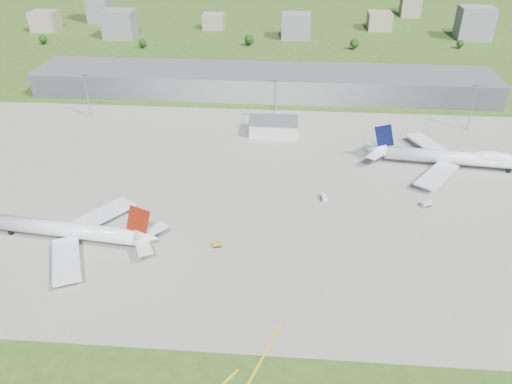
# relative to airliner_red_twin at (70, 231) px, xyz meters

# --- Properties ---
(ground) EXTENTS (1400.00, 1400.00, 0.00)m
(ground) POSITION_rel_airliner_red_twin_xyz_m (62.77, 155.67, -5.37)
(ground) COLOR #2D4D18
(ground) RESTS_ON ground
(apron) EXTENTS (360.00, 190.00, 0.08)m
(apron) POSITION_rel_airliner_red_twin_xyz_m (72.77, 45.67, -5.33)
(apron) COLOR gray
(apron) RESTS_ON ground
(terminal) EXTENTS (300.00, 42.00, 15.00)m
(terminal) POSITION_rel_airliner_red_twin_xyz_m (62.77, 170.67, 2.13)
(terminal) COLOR gray
(terminal) RESTS_ON ground
(ops_building) EXTENTS (26.00, 16.00, 8.00)m
(ops_building) POSITION_rel_airliner_red_twin_xyz_m (72.77, 105.67, -1.37)
(ops_building) COLOR silver
(ops_building) RESTS_ON ground
(mast_west) EXTENTS (3.50, 2.00, 25.90)m
(mast_west) POSITION_rel_airliner_red_twin_xyz_m (-37.23, 120.67, 12.34)
(mast_west) COLOR gray
(mast_west) RESTS_ON ground
(mast_center) EXTENTS (3.50, 2.00, 25.90)m
(mast_center) POSITION_rel_airliner_red_twin_xyz_m (72.77, 120.67, 12.34)
(mast_center) COLOR gray
(mast_center) RESTS_ON ground
(mast_east) EXTENTS (3.50, 2.00, 25.90)m
(mast_east) POSITION_rel_airliner_red_twin_xyz_m (182.77, 120.67, 12.34)
(mast_east) COLOR gray
(mast_east) RESTS_ON ground
(airliner_red_twin) EXTENTS (73.51, 56.97, 20.17)m
(airliner_red_twin) POSITION_rel_airliner_red_twin_xyz_m (0.00, 0.00, 0.00)
(airliner_red_twin) COLOR white
(airliner_red_twin) RESTS_ON ground
(airliner_blue_quad) EXTENTS (78.88, 61.55, 20.59)m
(airliner_blue_quad) POSITION_rel_airliner_red_twin_xyz_m (162.17, 73.14, 0.35)
(airliner_blue_quad) COLOR white
(airliner_blue_quad) RESTS_ON ground
(tug_yellow) EXTENTS (3.80, 2.75, 1.72)m
(tug_yellow) POSITION_rel_airliner_red_twin_xyz_m (56.45, 1.57, -4.47)
(tug_yellow) COLOR #C79B0B
(tug_yellow) RESTS_ON ground
(van_white_near) EXTENTS (3.12, 4.97, 2.38)m
(van_white_near) POSITION_rel_airliner_red_twin_xyz_m (98.37, 38.43, -4.17)
(van_white_near) COLOR white
(van_white_near) RESTS_ON ground
(van_white_far) EXTENTS (5.13, 4.24, 2.43)m
(van_white_far) POSITION_rel_airliner_red_twin_xyz_m (142.43, 36.73, -4.14)
(van_white_far) COLOR silver
(van_white_far) RESTS_ON ground
(bldg_far_w) EXTENTS (24.00, 20.00, 18.00)m
(bldg_far_w) POSITION_rel_airliner_red_twin_xyz_m (-157.23, 325.67, 3.63)
(bldg_far_w) COLOR gray
(bldg_far_w) RESTS_ON ground
(bldg_w) EXTENTS (28.00, 22.00, 24.00)m
(bldg_w) POSITION_rel_airliner_red_twin_xyz_m (-77.23, 305.67, 6.63)
(bldg_w) COLOR slate
(bldg_w) RESTS_ON ground
(bldg_cw) EXTENTS (20.00, 18.00, 14.00)m
(bldg_cw) POSITION_rel_airliner_red_twin_xyz_m (2.77, 345.67, 1.63)
(bldg_cw) COLOR gray
(bldg_cw) RESTS_ON ground
(bldg_c) EXTENTS (26.00, 20.00, 22.00)m
(bldg_c) POSITION_rel_airliner_red_twin_xyz_m (82.77, 315.67, 5.63)
(bldg_c) COLOR slate
(bldg_c) RESTS_ON ground
(bldg_ce) EXTENTS (22.00, 24.00, 16.00)m
(bldg_ce) POSITION_rel_airliner_red_twin_xyz_m (162.77, 355.67, 2.63)
(bldg_ce) COLOR gray
(bldg_ce) RESTS_ON ground
(bldg_e) EXTENTS (30.00, 22.00, 28.00)m
(bldg_e) POSITION_rel_airliner_red_twin_xyz_m (242.77, 325.67, 8.63)
(bldg_e) COLOR slate
(bldg_e) RESTS_ON ground
(tree_far_w) EXTENTS (7.20, 7.20, 8.80)m
(tree_far_w) POSITION_rel_airliner_red_twin_xyz_m (-137.23, 275.67, -0.19)
(tree_far_w) COLOR #382314
(tree_far_w) RESTS_ON ground
(tree_w) EXTENTS (6.75, 6.75, 8.25)m
(tree_w) POSITION_rel_airliner_red_twin_xyz_m (-47.23, 270.67, -0.51)
(tree_w) COLOR #382314
(tree_w) RESTS_ON ground
(tree_c) EXTENTS (8.10, 8.10, 9.90)m
(tree_c) POSITION_rel_airliner_red_twin_xyz_m (42.77, 285.67, 0.47)
(tree_c) COLOR #382314
(tree_c) RESTS_ON ground
(tree_e) EXTENTS (7.65, 7.65, 9.35)m
(tree_e) POSITION_rel_airliner_red_twin_xyz_m (132.77, 280.67, 0.14)
(tree_e) COLOR #382314
(tree_e) RESTS_ON ground
(tree_far_e) EXTENTS (6.30, 6.30, 7.70)m
(tree_far_e) POSITION_rel_airliner_red_twin_xyz_m (222.77, 290.67, -0.84)
(tree_far_e) COLOR #382314
(tree_far_e) RESTS_ON ground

